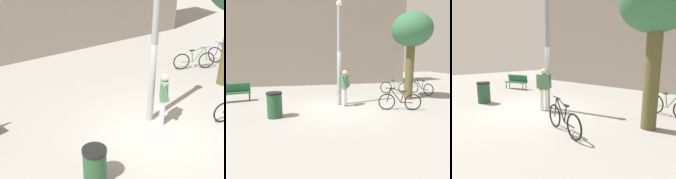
{
  "view_description": "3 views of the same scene",
  "coord_description": "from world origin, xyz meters",
  "views": [
    {
      "loc": [
        -5.47,
        -5.89,
        5.53
      ],
      "look_at": [
        -0.41,
        1.94,
        0.64
      ],
      "focal_mm": 51.25,
      "sensor_mm": 36.0,
      "label": 1
    },
    {
      "loc": [
        -1.95,
        -8.53,
        2.31
      ],
      "look_at": [
        0.27,
        1.4,
        0.6
      ],
      "focal_mm": 32.18,
      "sensor_mm": 36.0,
      "label": 2
    },
    {
      "loc": [
        6.02,
        -4.63,
        2.14
      ],
      "look_at": [
        0.34,
        1.41,
        0.7
      ],
      "focal_mm": 30.71,
      "sensor_mm": 36.0,
      "label": 3
    }
  ],
  "objects": [
    {
      "name": "person_by_lamppost",
      "position": [
        0.33,
        0.25,
        0.97
      ],
      "size": [
        0.55,
        0.6,
        1.67
      ],
      "color": "white",
      "rests_on": "ground_plane"
    },
    {
      "name": "trash_bin",
      "position": [
        -2.68,
        -0.83,
        0.49
      ],
      "size": [
        0.58,
        0.58,
        0.97
      ],
      "color": "#234C2D",
      "rests_on": "ground_plane"
    },
    {
      "name": "lamppost",
      "position": [
        0.16,
        0.62,
        2.51
      ],
      "size": [
        0.28,
        0.28,
        4.74
      ],
      "color": "gray",
      "rests_on": "ground_plane"
    },
    {
      "name": "bicycle_black",
      "position": [
        2.48,
        -0.89,
        0.38
      ],
      "size": [
        1.74,
        0.58,
        0.97
      ],
      "color": "black",
      "rests_on": "ground_plane"
    },
    {
      "name": "park_bench",
      "position": [
        -4.94,
        2.41,
        0.55
      ],
      "size": [
        1.67,
        0.86,
        0.92
      ],
      "color": "#236038",
      "rests_on": "ground_plane"
    },
    {
      "name": "plaza_tree",
      "position": [
        4.11,
        1.08,
        3.51
      ],
      "size": [
        2.07,
        2.07,
        4.54
      ],
      "color": "brown",
      "rests_on": "ground_plane"
    },
    {
      "name": "building_facade",
      "position": [
        0.0,
        8.39,
        4.02
      ],
      "size": [
        14.94,
        2.0,
        8.04
      ],
      "primitive_type": "cube",
      "color": "gray",
      "rests_on": "ground_plane"
    },
    {
      "name": "bicycle_green",
      "position": [
        4.21,
        2.7,
        0.38
      ],
      "size": [
        1.66,
        0.81,
        0.97
      ],
      "color": "black",
      "rests_on": "ground_plane"
    },
    {
      "name": "ground_plane",
      "position": [
        0.0,
        0.0,
        0.0
      ],
      "size": [
        36.0,
        36.0,
        0.0
      ],
      "primitive_type": "plane",
      "color": "gray"
    }
  ]
}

